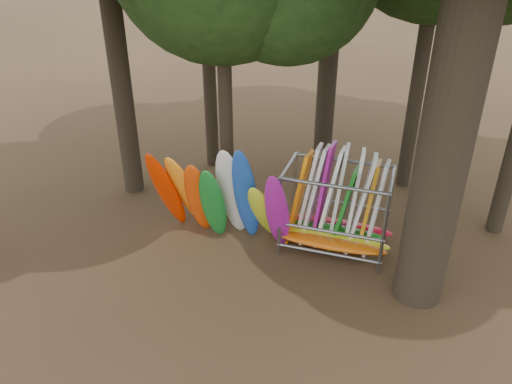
% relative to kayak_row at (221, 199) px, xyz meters
% --- Properties ---
extents(ground, '(120.00, 120.00, 0.00)m').
position_rel_kayak_row_xyz_m(ground, '(1.08, -1.00, -1.30)').
color(ground, '#47331E').
rests_on(ground, ground).
extents(kayak_row, '(3.76, 1.93, 3.18)m').
position_rel_kayak_row_xyz_m(kayak_row, '(0.00, 0.00, 0.00)').
color(kayak_row, red).
rests_on(kayak_row, ground).
extents(storage_rack, '(2.99, 1.50, 2.82)m').
position_rel_kayak_row_xyz_m(storage_rack, '(2.89, 0.69, -0.24)').
color(storage_rack, slate).
rests_on(storage_rack, ground).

